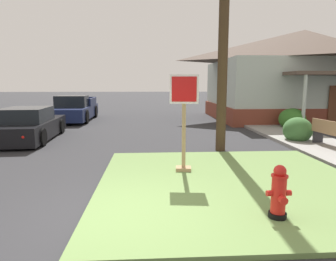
% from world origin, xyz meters
% --- Properties ---
extents(ground_plane, '(160.00, 160.00, 0.00)m').
position_xyz_m(ground_plane, '(0.00, 0.00, 0.00)').
color(ground_plane, '#2B2B2D').
extents(grass_corner_patch, '(5.61, 5.48, 0.08)m').
position_xyz_m(grass_corner_patch, '(2.28, 1.52, 0.04)').
color(grass_corner_patch, '#668447').
rests_on(grass_corner_patch, ground).
extents(sidewalk_strip, '(2.20, 15.82, 0.12)m').
position_xyz_m(sidewalk_strip, '(6.29, 5.48, 0.06)').
color(sidewalk_strip, gray).
rests_on(sidewalk_strip, ground).
extents(fire_hydrant, '(0.38, 0.34, 0.84)m').
position_xyz_m(fire_hydrant, '(2.51, -0.24, 0.47)').
color(fire_hydrant, black).
rests_on(fire_hydrant, grass_corner_patch).
extents(stop_sign, '(0.66, 0.32, 2.26)m').
position_xyz_m(stop_sign, '(1.34, 2.36, 1.15)').
color(stop_sign, '#A3845B').
rests_on(stop_sign, grass_corner_patch).
extents(manhole_cover, '(0.70, 0.70, 0.02)m').
position_xyz_m(manhole_cover, '(-0.08, 3.11, 0.01)').
color(manhole_cover, black).
rests_on(manhole_cover, ground).
extents(parked_sedan_black, '(2.07, 4.48, 1.25)m').
position_xyz_m(parked_sedan_black, '(-4.10, 7.07, 0.54)').
color(parked_sedan_black, black).
rests_on(parked_sedan_black, ground).
extents(pickup_truck_navy, '(2.10, 5.26, 1.48)m').
position_xyz_m(pickup_truck_navy, '(-3.85, 13.15, 0.62)').
color(pickup_truck_navy, '#19234C').
rests_on(pickup_truck_navy, ground).
extents(street_bench, '(0.56, 1.78, 0.85)m').
position_xyz_m(street_bench, '(6.35, 4.50, 0.59)').
color(street_bench, '#93704C').
rests_on(street_bench, sidewalk_strip).
extents(corner_house, '(11.03, 8.88, 5.34)m').
position_xyz_m(corner_house, '(9.86, 13.42, 2.74)').
color(corner_house, brown).
rests_on(corner_house, ground).
extents(shrub_near_porch, '(1.22, 1.22, 1.00)m').
position_xyz_m(shrub_near_porch, '(7.23, 9.01, 0.50)').
color(shrub_near_porch, '#336A25').
rests_on(shrub_near_porch, ground).
extents(shrub_by_curb, '(1.03, 1.03, 0.93)m').
position_xyz_m(shrub_by_curb, '(5.91, 5.89, 0.47)').
color(shrub_by_curb, '#3D6D35').
rests_on(shrub_by_curb, ground).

